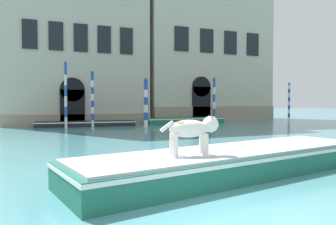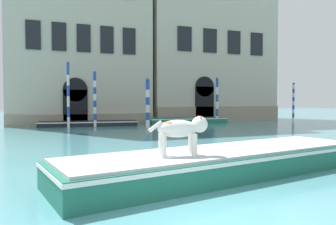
# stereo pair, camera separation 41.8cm
# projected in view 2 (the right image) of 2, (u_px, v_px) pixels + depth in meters

# --- Properties ---
(palazzo_left) EXTENTS (10.70, 6.13, 19.35)m
(palazzo_left) POSITION_uv_depth(u_px,v_px,m) (79.00, 4.00, 26.64)
(palazzo_left) COLOR #BCB29E
(palazzo_left) RESTS_ON ground_plane
(palazzo_right) EXTENTS (11.84, 6.13, 17.01)m
(palazzo_right) POSITION_uv_depth(u_px,v_px,m) (206.00, 30.00, 30.89)
(palazzo_right) COLOR #BCB29E
(palazzo_right) RESTS_ON ground_plane
(boat_foreground) EXTENTS (8.67, 3.63, 0.63)m
(boat_foreground) POSITION_uv_depth(u_px,v_px,m) (225.00, 161.00, 8.09)
(boat_foreground) COLOR #1E6651
(boat_foreground) RESTS_ON ground_plane
(dog_on_deck) EXTENTS (1.32, 0.52, 0.88)m
(dog_on_deck) POSITION_uv_depth(u_px,v_px,m) (182.00, 129.00, 7.12)
(dog_on_deck) COLOR silver
(dog_on_deck) RESTS_ON boat_foreground
(boat_moored_near_palazzo) EXTENTS (6.91, 2.20, 0.37)m
(boat_moored_near_palazzo) POSITION_uv_depth(u_px,v_px,m) (89.00, 123.00, 23.19)
(boat_moored_near_palazzo) COLOR black
(boat_moored_near_palazzo) RESTS_ON ground_plane
(boat_moored_far) EXTENTS (6.33, 1.76, 0.45)m
(boat_moored_far) POSITION_uv_depth(u_px,v_px,m) (187.00, 120.00, 25.89)
(boat_moored_far) COLOR #1E6651
(boat_moored_far) RESTS_ON ground_plane
(mooring_pole_0) EXTENTS (0.20, 0.20, 3.36)m
(mooring_pole_0) POSITION_uv_depth(u_px,v_px,m) (293.00, 102.00, 28.11)
(mooring_pole_0) COLOR white
(mooring_pole_0) RESTS_ON ground_plane
(mooring_pole_1) EXTENTS (0.19, 0.19, 4.41)m
(mooring_pole_1) POSITION_uv_depth(u_px,v_px,m) (68.00, 95.00, 21.87)
(mooring_pole_1) COLOR white
(mooring_pole_1) RESTS_ON ground_plane
(mooring_pole_2) EXTENTS (0.22, 0.22, 3.85)m
(mooring_pole_2) POSITION_uv_depth(u_px,v_px,m) (95.00, 99.00, 22.60)
(mooring_pole_2) COLOR white
(mooring_pole_2) RESTS_ON ground_plane
(mooring_pole_3) EXTENTS (0.28, 0.28, 3.32)m
(mooring_pole_3) POSITION_uv_depth(u_px,v_px,m) (148.00, 103.00, 21.97)
(mooring_pole_3) COLOR white
(mooring_pole_3) RESTS_ON ground_plane
(mooring_pole_4) EXTENTS (0.21, 0.21, 3.65)m
(mooring_pole_4) POSITION_uv_depth(u_px,v_px,m) (217.00, 100.00, 26.07)
(mooring_pole_4) COLOR white
(mooring_pole_4) RESTS_ON ground_plane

